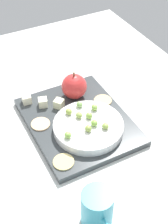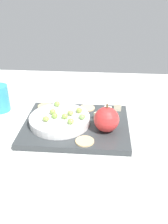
% 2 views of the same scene
% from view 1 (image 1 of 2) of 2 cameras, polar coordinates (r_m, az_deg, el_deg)
% --- Properties ---
extents(table, '(1.23, 0.98, 0.05)m').
position_cam_1_polar(table, '(0.92, -2.31, -5.13)').
color(table, silver).
rests_on(table, ground).
extents(platter, '(0.33, 0.26, 0.02)m').
position_cam_1_polar(platter, '(0.93, -1.04, -1.64)').
color(platter, '#373C3E').
rests_on(platter, table).
extents(serving_dish, '(0.19, 0.19, 0.02)m').
position_cam_1_polar(serving_dish, '(0.88, 0.75, -2.56)').
color(serving_dish, white).
rests_on(serving_dish, platter).
extents(apple_whole, '(0.07, 0.07, 0.07)m').
position_cam_1_polar(apple_whole, '(0.97, -1.70, 4.44)').
color(apple_whole, red).
rests_on(apple_whole, platter).
extents(apple_stem, '(0.01, 0.01, 0.01)m').
position_cam_1_polar(apple_stem, '(0.94, -1.76, 6.52)').
color(apple_stem, brown).
rests_on(apple_stem, apple_whole).
extents(cheese_cube_0, '(0.03, 0.03, 0.03)m').
position_cam_1_polar(cheese_cube_0, '(0.96, -7.11, 1.66)').
color(cheese_cube_0, '#F4F3CC').
rests_on(cheese_cube_0, platter).
extents(cheese_cube_1, '(0.04, 0.04, 0.03)m').
position_cam_1_polar(cheese_cube_1, '(0.95, -4.35, 1.47)').
color(cheese_cube_1, '#F2F3BF').
rests_on(cheese_cube_1, platter).
extents(cheese_cube_2, '(0.03, 0.03, 0.03)m').
position_cam_1_polar(cheese_cube_2, '(0.98, -9.88, 2.20)').
color(cheese_cube_2, '#F9F2CC').
rests_on(cheese_cube_2, platter).
extents(cracker_0, '(0.05, 0.05, 0.00)m').
position_cam_1_polar(cracker_0, '(0.91, -7.51, -2.07)').
color(cracker_0, '#E0B78B').
rests_on(cracker_0, platter).
extents(cracker_1, '(0.05, 0.05, 0.00)m').
position_cam_1_polar(cracker_1, '(0.98, 3.27, 2.00)').
color(cracker_1, '#DEBC82').
rests_on(cracker_1, platter).
extents(cracker_2, '(0.05, 0.05, 0.00)m').
position_cam_1_polar(cracker_2, '(0.82, -3.55, -8.59)').
color(cracker_2, '#D5BF7A').
rests_on(cracker_2, platter).
extents(grape_0, '(0.02, 0.02, 0.02)m').
position_cam_1_polar(grape_0, '(0.83, -2.80, -3.99)').
color(grape_0, '#8DC150').
rests_on(grape_0, serving_dish).
extents(grape_1, '(0.02, 0.02, 0.02)m').
position_cam_1_polar(grape_1, '(0.90, -2.65, 0.07)').
color(grape_1, '#9BB64B').
rests_on(grape_1, serving_dish).
extents(grape_2, '(0.02, 0.02, 0.02)m').
position_cam_1_polar(grape_2, '(0.86, 1.79, -1.93)').
color(grape_2, '#8BBC4B').
rests_on(grape_2, serving_dish).
extents(grape_3, '(0.02, 0.02, 0.02)m').
position_cam_1_polar(grape_3, '(0.91, 1.82, 0.79)').
color(grape_3, '#95C154').
rests_on(grape_3, serving_dish).
extents(grape_4, '(0.02, 0.02, 0.02)m').
position_cam_1_polar(grape_4, '(0.88, -0.86, -0.55)').
color(grape_4, '#9DB759').
rests_on(grape_4, serving_dish).
extents(grape_5, '(0.02, 0.02, 0.02)m').
position_cam_1_polar(grape_5, '(0.86, 3.72, -2.46)').
color(grape_5, '#94B24E').
rests_on(grape_5, serving_dish).
extents(grape_6, '(0.02, 0.02, 0.02)m').
position_cam_1_polar(grape_6, '(0.85, 0.74, -2.87)').
color(grape_6, '#9BB750').
rests_on(grape_6, serving_dish).
extents(grape_7, '(0.02, 0.02, 0.02)m').
position_cam_1_polar(grape_7, '(0.88, 1.03, -0.81)').
color(grape_7, '#94BE52').
rests_on(grape_7, serving_dish).
extents(grape_8, '(0.02, 0.02, 0.02)m').
position_cam_1_polar(grape_8, '(0.92, -0.78, 1.30)').
color(grape_8, '#88B962').
rests_on(grape_8, serving_dish).
extents(cup, '(0.10, 0.07, 0.09)m').
position_cam_1_polar(cup, '(0.71, 2.31, -16.37)').
color(cup, teal).
rests_on(cup, table).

